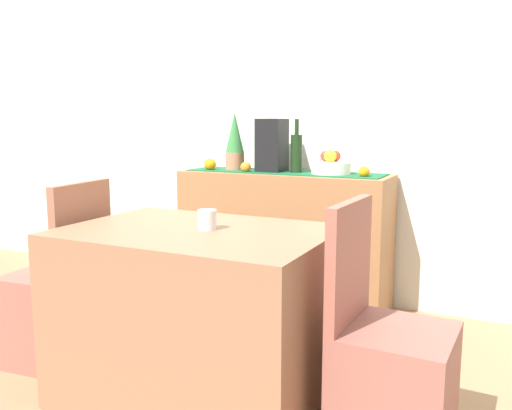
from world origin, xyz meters
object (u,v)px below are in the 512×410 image
wine_bottle (296,153)px  chair_near_window (59,309)px  sideboard_console (283,239)px  coffee_cup (207,220)px  coffee_maker (272,146)px  dining_table (198,315)px  potted_plant (235,142)px  fruit_bowl (331,168)px  chair_by_corner (390,377)px

wine_bottle → chair_near_window: wine_bottle is taller
sideboard_console → coffee_cup: size_ratio=16.47×
sideboard_console → coffee_maker: 0.60m
wine_bottle → chair_near_window: size_ratio=0.37×
dining_table → coffee_cup: 0.41m
sideboard_console → wine_bottle: wine_bottle is taller
wine_bottle → dining_table: (0.07, -1.28, -0.62)m
dining_table → chair_near_window: 0.82m
coffee_maker → potted_plant: (-0.27, 0.00, 0.02)m
wine_bottle → potted_plant: bearing=180.0°
chair_near_window → sideboard_console: bearing=62.8°
sideboard_console → wine_bottle: size_ratio=4.01×
potted_plant → coffee_cup: size_ratio=4.68×
dining_table → fruit_bowl: bearing=83.0°
coffee_maker → fruit_bowl: bearing=0.0°
coffee_cup → potted_plant: bearing=113.4°
fruit_bowl → dining_table: 1.39m
coffee_cup → chair_by_corner: (0.77, -0.02, -0.52)m
wine_bottle → dining_table: wine_bottle is taller
coffee_cup → sideboard_console: bearing=98.7°
sideboard_console → coffee_cup: bearing=-81.3°
sideboard_console → coffee_maker: bearing=180.0°
coffee_cup → chair_near_window: size_ratio=0.09×
wine_bottle → coffee_cup: (0.11, -1.26, -0.21)m
potted_plant → dining_table: potted_plant is taller
fruit_bowl → sideboard_console: bearing=180.0°
chair_by_corner → coffee_cup: bearing=178.8°
sideboard_console → dining_table: size_ratio=1.23×
chair_near_window → chair_by_corner: size_ratio=1.00×
fruit_bowl → coffee_cup: size_ratio=2.90×
potted_plant → chair_near_window: bearing=-103.4°
sideboard_console → chair_near_window: size_ratio=1.50×
sideboard_console → fruit_bowl: (0.31, 0.00, 0.47)m
wine_bottle → chair_by_corner: wine_bottle is taller
coffee_maker → dining_table: size_ratio=0.31×
fruit_bowl → dining_table: fruit_bowl is taller
coffee_maker → chair_near_window: bearing=-114.1°
chair_near_window → chair_by_corner: bearing=-0.0°
sideboard_console → wine_bottle: bearing=0.0°
chair_near_window → chair_by_corner: 1.62m
wine_bottle → coffee_cup: size_ratio=4.10×
coffee_maker → chair_near_window: 1.59m
coffee_maker → dining_table: bearing=-79.4°
wine_bottle → potted_plant: (-0.44, 0.00, 0.06)m
fruit_bowl → potted_plant: (-0.66, 0.00, 0.15)m
sideboard_console → potted_plant: size_ratio=3.52×
chair_near_window → coffee_maker: bearing=65.9°
potted_plant → dining_table: (0.51, -1.28, -0.68)m
sideboard_console → chair_by_corner: 1.61m
wine_bottle → dining_table: 1.42m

